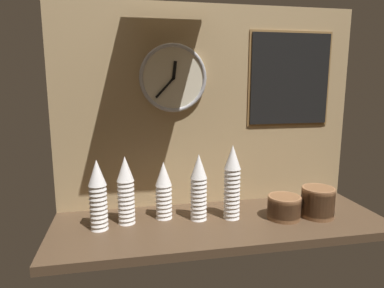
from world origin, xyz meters
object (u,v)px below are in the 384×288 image
(cup_stack_center, at_px, (199,187))
(bowl_stack_right, at_px, (284,207))
(wall_clock, at_px, (173,78))
(menu_board, at_px, (290,79))
(cup_stack_center_right, at_px, (232,182))
(bowl_stack_far_right, at_px, (318,201))
(cup_stack_left, at_px, (126,190))
(cup_stack_far_left, at_px, (98,195))
(cup_stack_center_left, at_px, (164,190))

(cup_stack_center, distance_m, bowl_stack_right, 0.43)
(wall_clock, xyz_separation_m, menu_board, (0.64, 0.01, -0.00))
(cup_stack_center_right, relative_size, wall_clock, 1.06)
(wall_clock, bearing_deg, bowl_stack_far_right, -23.03)
(cup_stack_center, bearing_deg, cup_stack_left, 176.24)
(menu_board, bearing_deg, cup_stack_far_left, -167.13)
(cup_stack_left, xyz_separation_m, menu_board, (0.90, 0.19, 0.51))
(bowl_stack_far_right, bearing_deg, cup_stack_center_right, 171.21)
(bowl_stack_far_right, bearing_deg, wall_clock, 156.97)
(cup_stack_center, bearing_deg, menu_board, 20.96)
(cup_stack_center_left, xyz_separation_m, cup_stack_far_left, (-0.30, -0.07, 0.02))
(wall_clock, bearing_deg, cup_stack_center_left, -115.90)
(cup_stack_center_right, relative_size, bowl_stack_far_right, 2.26)
(cup_stack_center_left, distance_m, cup_stack_left, 0.18)
(cup_stack_center, xyz_separation_m, wall_clock, (-0.09, 0.20, 0.52))
(wall_clock, distance_m, menu_board, 0.64)
(cup_stack_center, xyz_separation_m, bowl_stack_far_right, (0.59, -0.08, -0.09))
(cup_stack_far_left, relative_size, bowl_stack_far_right, 2.01)
(cup_stack_far_left, distance_m, bowl_stack_far_right, 1.06)
(cup_stack_center_left, bearing_deg, cup_stack_center_right, -11.54)
(cup_stack_center_left, relative_size, menu_board, 0.56)
(cup_stack_far_left, relative_size, bowl_stack_right, 2.01)
(cup_stack_center_right, distance_m, wall_clock, 0.60)
(cup_stack_center_left, xyz_separation_m, menu_board, (0.72, 0.16, 0.53))
(cup_stack_center_right, relative_size, cup_stack_left, 1.13)
(cup_stack_center, xyz_separation_m, cup_stack_center_right, (0.16, -0.02, 0.02))
(bowl_stack_far_right, height_order, bowl_stack_right, bowl_stack_far_right)
(cup_stack_center, relative_size, cup_stack_far_left, 1.00)
(cup_stack_center, distance_m, cup_stack_center_right, 0.16)
(cup_stack_far_left, height_order, bowl_stack_far_right, cup_stack_far_left)
(cup_stack_center_left, bearing_deg, wall_clock, 64.10)
(menu_board, bearing_deg, wall_clock, -179.21)
(cup_stack_far_left, distance_m, wall_clock, 0.68)
(cup_stack_center_left, height_order, cup_stack_center_right, cup_stack_center_right)
(cup_stack_far_left, bearing_deg, bowl_stack_right, -3.26)
(bowl_stack_right, relative_size, wall_clock, 0.47)
(bowl_stack_far_right, distance_m, menu_board, 0.67)
(cup_stack_center, xyz_separation_m, menu_board, (0.55, 0.21, 0.51))
(cup_stack_center_right, height_order, bowl_stack_right, cup_stack_center_right)
(cup_stack_center_left, bearing_deg, cup_stack_left, -171.77)
(cup_stack_far_left, xyz_separation_m, menu_board, (1.02, 0.23, 0.51))
(cup_stack_left, bearing_deg, cup_stack_center, -3.76)
(cup_stack_center, height_order, cup_stack_center_right, cup_stack_center_right)
(cup_stack_center_right, bearing_deg, bowl_stack_right, -12.07)
(bowl_stack_right, xyz_separation_m, wall_clock, (-0.50, 0.27, 0.62))
(cup_stack_center_right, xyz_separation_m, wall_clock, (-0.25, 0.22, 0.50))
(cup_stack_left, bearing_deg, menu_board, 11.92)
(cup_stack_far_left, bearing_deg, menu_board, 12.87)
(menu_board, bearing_deg, cup_stack_center_right, -149.63)
(bowl_stack_far_right, relative_size, bowl_stack_right, 1.00)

